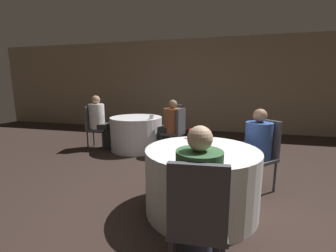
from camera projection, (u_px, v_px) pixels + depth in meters
The scene contains 18 objects.
ground_plane at pixel (215, 208), 2.64m from camera, with size 16.00×16.00×0.00m, color #332621.
wall_back at pixel (225, 86), 6.74m from camera, with size 16.00×0.06×2.80m.
table_near at pixel (201, 180), 2.55m from camera, with size 1.27×1.27×0.73m.
table_far at pixel (136, 133), 5.01m from camera, with size 1.14×1.14×0.73m.
chair_near_northeast at pixel (262, 149), 3.04m from camera, with size 0.57×0.57×0.96m.
chair_near_south at pixel (197, 216), 1.49m from camera, with size 0.43×0.43×0.96m.
chair_far_west at pixel (93, 124), 5.04m from camera, with size 0.47×0.47×0.96m.
chair_far_northeast at pixel (176, 121), 5.40m from camera, with size 0.56×0.56×0.96m.
chair_far_east at pixel (177, 128), 4.55m from camera, with size 0.47×0.47×0.96m.
person_green_jacket at pixel (199, 201), 1.66m from camera, with size 0.34×0.50×1.16m.
person_white_shirt at pixel (100, 122), 5.02m from camera, with size 0.51×0.38×1.20m.
person_blue_shirt at pixel (254, 150), 2.96m from camera, with size 0.48×0.48×1.12m.
person_floral_shirt at pixel (170, 126), 4.62m from camera, with size 0.52×0.40×1.13m.
pizza_plate_near at pixel (197, 156), 2.22m from camera, with size 0.22×0.22×0.02m.
soda_can_red at pixel (191, 133), 3.01m from camera, with size 0.07×0.07×0.12m.
soda_can_silver at pixel (194, 142), 2.57m from camera, with size 0.07×0.07×0.12m.
cup_near at pixel (200, 147), 2.39m from camera, with size 0.08×0.08×0.11m.
cup_far at pixel (152, 117), 4.65m from camera, with size 0.09×0.09×0.10m.
Camera 1 is at (0.08, -2.48, 1.43)m, focal length 24.00 mm.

